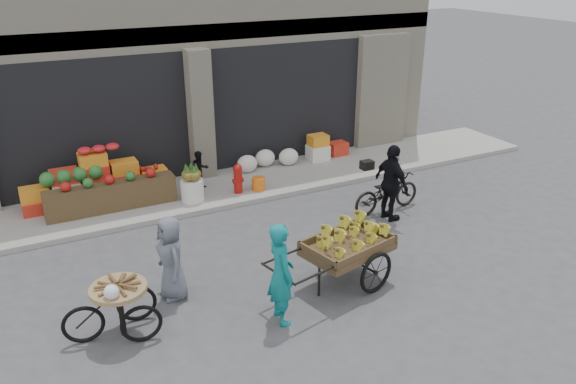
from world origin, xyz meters
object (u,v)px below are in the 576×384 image
pineapple_bin (192,190)px  tricycle_cart (119,302)px  vendor_woman (281,273)px  vendor_grey (171,258)px  fire_hydrant (238,177)px  orange_bucket (258,184)px  banana_cart (345,245)px  seated_person (200,170)px  cyclist (391,183)px  bicycle (387,192)px

pineapple_bin → tricycle_cart: size_ratio=0.36×
vendor_woman → vendor_grey: vendor_woman is taller
fire_hydrant → vendor_grey: 4.25m
orange_bucket → vendor_grey: bearing=-132.6°
banana_cart → vendor_grey: (-2.75, 0.97, -0.03)m
fire_hydrant → tricycle_cart: size_ratio=0.49×
orange_bucket → seated_person: bearing=149.7°
orange_bucket → fire_hydrant: bearing=174.3°
orange_bucket → cyclist: 3.27m
tricycle_cart → vendor_grey: bearing=39.5°
orange_bucket → vendor_grey: vendor_grey is taller
fire_hydrant → vendor_woman: (-1.26, -4.79, 0.34)m
tricycle_cart → bicycle: 6.47m
vendor_woman → vendor_grey: bearing=46.2°
vendor_grey → bicycle: (5.22, 1.18, -0.28)m
seated_person → cyclist: 4.54m
tricycle_cart → cyclist: cyclist is taller
orange_bucket → banana_cart: banana_cart is taller
cyclist → banana_cart: bearing=124.8°
bicycle → cyclist: size_ratio=1.02×
orange_bucket → tricycle_cart: bearing=-135.5°
seated_person → banana_cart: same height
bicycle → pineapple_bin: bearing=56.1°
seated_person → banana_cart: size_ratio=0.35×
seated_person → cyclist: cyclist is taller
fire_hydrant → bicycle: size_ratio=0.41×
banana_cart → cyclist: cyclist is taller
fire_hydrant → bicycle: bicycle is taller
orange_bucket → vendor_grey: 4.55m
seated_person → cyclist: (3.15, -3.26, 0.26)m
seated_person → cyclist: size_ratio=0.55×
pineapple_bin → banana_cart: (1.29, -4.41, 0.39)m
fire_hydrant → bicycle: 3.45m
banana_cart → vendor_grey: bearing=147.9°
fire_hydrant → bicycle: (2.65, -2.21, -0.05)m
tricycle_cart → cyclist: (6.00, 1.43, 0.28)m
fire_hydrant → banana_cart: 4.37m
vendor_grey → cyclist: 5.08m
orange_bucket → vendor_grey: (-3.07, -3.34, 0.46)m
pineapple_bin → vendor_woman: 4.87m
pineapple_bin → fire_hydrant: size_ratio=0.73×
orange_bucket → bicycle: (2.15, -2.16, 0.18)m
banana_cart → vendor_grey: 2.92m
tricycle_cart → vendor_grey: 1.19m
orange_bucket → tricycle_cart: size_ratio=0.22×
vendor_grey → cyclist: (5.02, 0.78, 0.11)m
banana_cart → bicycle: 3.29m
banana_cart → vendor_woman: (-1.44, -0.44, 0.07)m
banana_cart → tricycle_cart: 3.76m
seated_person → vendor_grey: (-1.87, -4.04, 0.15)m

